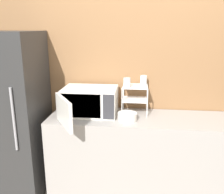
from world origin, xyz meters
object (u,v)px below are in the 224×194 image
Objects in this scene: glass_front_left at (127,83)px; bowl at (127,117)px; microwave at (89,101)px; dish_rack at (135,93)px; glass_back_right at (144,80)px; refrigerator at (12,116)px.

bowl is (0.02, -0.16, -0.30)m from glass_front_left.
dish_rack is at bearing 12.36° from microwave.
microwave is at bearing -162.97° from glass_back_right.
bowl is (-0.07, -0.24, -0.17)m from dish_rack.
refrigerator is at bearing 176.47° from bowl.
glass_back_right reaches higher than bowl.
dish_rack is at bearing 7.22° from refrigerator.
glass_front_left reaches higher than bowl.
glass_front_left is (-0.08, -0.08, 0.13)m from dish_rack.
glass_back_right reaches higher than dish_rack.
glass_front_left is 0.06× the size of refrigerator.
bowl is (0.40, -0.14, -0.10)m from microwave.
refrigerator reaches higher than bowl.
glass_front_left reaches higher than microwave.
refrigerator reaches higher than glass_front_left.
refrigerator reaches higher than microwave.
glass_back_right is at bearing 38.26° from dish_rack.
glass_front_left is at bearing 95.84° from bowl.
refrigerator is at bearing -170.49° from glass_back_right.
refrigerator is at bearing -175.77° from microwave.
glass_back_right is at bearing 17.03° from microwave.
glass_back_right reaches higher than microwave.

